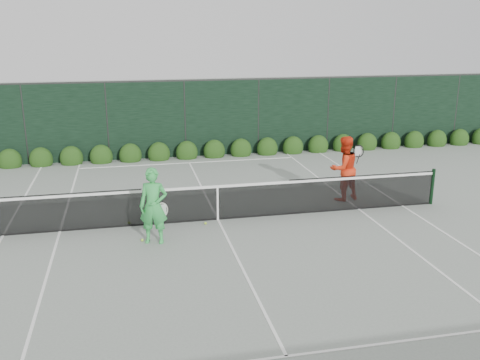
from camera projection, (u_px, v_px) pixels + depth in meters
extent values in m
plane|color=gray|center=(218.00, 220.00, 14.54)|extent=(80.00, 80.00, 0.00)
cylinder|color=black|center=(432.00, 187.00, 15.68)|extent=(0.10, 0.10, 1.07)
cube|color=black|center=(55.00, 213.00, 13.55)|extent=(4.40, 0.01, 1.02)
cube|color=black|center=(218.00, 203.00, 14.40)|extent=(4.00, 0.01, 0.96)
cube|color=black|center=(363.00, 192.00, 15.25)|extent=(4.40, 0.01, 1.02)
cube|color=white|center=(217.00, 187.00, 14.28)|extent=(12.80, 0.03, 0.07)
cube|color=black|center=(218.00, 219.00, 14.53)|extent=(12.80, 0.02, 0.04)
cube|color=white|center=(218.00, 204.00, 14.41)|extent=(0.05, 0.03, 0.91)
imported|color=green|center=(153.00, 206.00, 12.78)|extent=(0.77, 0.60, 1.86)
torus|color=beige|center=(162.00, 210.00, 12.96)|extent=(0.30, 0.05, 0.30)
cylinder|color=black|center=(162.00, 219.00, 13.02)|extent=(0.10, 0.03, 0.30)
imported|color=red|center=(344.00, 168.00, 15.97)|extent=(1.11, 0.97, 1.95)
torus|color=black|center=(359.00, 151.00, 15.69)|extent=(0.28, 0.16, 0.30)
cylinder|color=black|center=(358.00, 159.00, 15.76)|extent=(0.10, 0.03, 0.30)
cube|color=white|center=(3.00, 236.00, 13.43)|extent=(0.06, 23.77, 0.01)
cube|color=white|center=(402.00, 206.00, 15.65)|extent=(0.06, 23.77, 0.01)
cube|color=white|center=(60.00, 231.00, 13.70)|extent=(0.06, 23.77, 0.01)
cube|color=white|center=(359.00, 209.00, 15.37)|extent=(0.06, 23.77, 0.01)
cube|color=white|center=(176.00, 135.00, 25.69)|extent=(11.03, 0.06, 0.01)
cube|color=white|center=(189.00, 163.00, 20.55)|extent=(8.23, 0.06, 0.01)
cube|color=white|center=(287.00, 356.00, 8.53)|extent=(8.23, 0.06, 0.01)
cube|color=white|center=(218.00, 219.00, 14.54)|extent=(0.06, 12.80, 0.01)
cube|color=black|center=(185.00, 119.00, 21.16)|extent=(32.00, 0.06, 3.00)
cube|color=#262826|center=(184.00, 80.00, 20.74)|extent=(32.00, 0.06, 0.06)
cylinder|color=#262826|center=(25.00, 125.00, 19.95)|extent=(0.08, 0.08, 3.00)
cylinder|color=#262826|center=(107.00, 122.00, 20.55)|extent=(0.08, 0.08, 3.00)
cylinder|color=#262826|center=(185.00, 119.00, 21.16)|extent=(0.08, 0.08, 3.00)
cylinder|color=#262826|center=(258.00, 117.00, 21.77)|extent=(0.08, 0.08, 3.00)
cylinder|color=#262826|center=(328.00, 114.00, 22.38)|extent=(0.08, 0.08, 3.00)
cylinder|color=#262826|center=(394.00, 112.00, 22.98)|extent=(0.08, 0.08, 3.00)
cylinder|color=#262826|center=(456.00, 110.00, 23.59)|extent=(0.08, 0.08, 3.00)
ellipsoid|color=#16360E|center=(10.00, 161.00, 19.85)|extent=(0.86, 0.65, 0.94)
ellipsoid|color=#16360E|center=(41.00, 160.00, 20.07)|extent=(0.86, 0.65, 0.94)
ellipsoid|color=#16360E|center=(72.00, 158.00, 20.30)|extent=(0.86, 0.65, 0.94)
ellipsoid|color=#16360E|center=(101.00, 157.00, 20.52)|extent=(0.86, 0.65, 0.94)
ellipsoid|color=#16360E|center=(130.00, 155.00, 20.74)|extent=(0.86, 0.65, 0.94)
ellipsoid|color=#16360E|center=(159.00, 154.00, 20.96)|extent=(0.86, 0.65, 0.94)
ellipsoid|color=#16360E|center=(187.00, 153.00, 21.19)|extent=(0.86, 0.65, 0.94)
ellipsoid|color=#16360E|center=(214.00, 151.00, 21.41)|extent=(0.86, 0.65, 0.94)
ellipsoid|color=#16360E|center=(241.00, 150.00, 21.63)|extent=(0.86, 0.65, 0.94)
ellipsoid|color=#16360E|center=(267.00, 149.00, 21.85)|extent=(0.86, 0.65, 0.94)
ellipsoid|color=#16360E|center=(293.00, 147.00, 22.08)|extent=(0.86, 0.65, 0.94)
ellipsoid|color=#16360E|center=(318.00, 146.00, 22.30)|extent=(0.86, 0.65, 0.94)
ellipsoid|color=#16360E|center=(343.00, 145.00, 22.52)|extent=(0.86, 0.65, 0.94)
ellipsoid|color=#16360E|center=(367.00, 144.00, 22.74)|extent=(0.86, 0.65, 0.94)
ellipsoid|color=#16360E|center=(391.00, 143.00, 22.97)|extent=(0.86, 0.65, 0.94)
ellipsoid|color=#16360E|center=(414.00, 142.00, 23.19)|extent=(0.86, 0.65, 0.94)
ellipsoid|color=#16360E|center=(437.00, 140.00, 23.41)|extent=(0.86, 0.65, 0.94)
ellipsoid|color=#16360E|center=(459.00, 139.00, 23.63)|extent=(0.86, 0.65, 0.94)
sphere|color=#AADB30|center=(206.00, 223.00, 14.19)|extent=(0.07, 0.07, 0.07)
sphere|color=#AADB30|center=(129.00, 223.00, 14.23)|extent=(0.07, 0.07, 0.07)
sphere|color=#AADB30|center=(142.00, 240.00, 13.08)|extent=(0.07, 0.07, 0.07)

